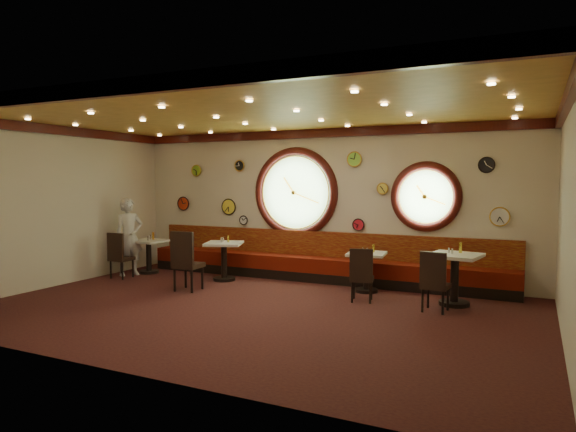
# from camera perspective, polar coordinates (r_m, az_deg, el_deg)

# --- Properties ---
(floor) EXTENTS (9.00, 6.00, 0.00)m
(floor) POSITION_cam_1_polar(r_m,az_deg,el_deg) (8.55, -4.03, -10.37)
(floor) COLOR black
(floor) RESTS_ON ground
(ceiling) EXTENTS (9.00, 6.00, 0.02)m
(ceiling) POSITION_cam_1_polar(r_m,az_deg,el_deg) (8.35, -4.14, 11.42)
(ceiling) COLOR gold
(ceiling) RESTS_ON wall_back
(wall_back) EXTENTS (9.00, 0.02, 3.20)m
(wall_back) POSITION_cam_1_polar(r_m,az_deg,el_deg) (11.00, 3.71, 1.28)
(wall_back) COLOR beige
(wall_back) RESTS_ON floor
(wall_front) EXTENTS (9.00, 0.02, 3.20)m
(wall_front) POSITION_cam_1_polar(r_m,az_deg,el_deg) (5.89, -18.73, -1.27)
(wall_front) COLOR beige
(wall_front) RESTS_ON floor
(wall_left) EXTENTS (0.02, 6.00, 3.20)m
(wall_left) POSITION_cam_1_polar(r_m,az_deg,el_deg) (11.23, -24.44, 0.99)
(wall_left) COLOR beige
(wall_left) RESTS_ON floor
(wall_right) EXTENTS (0.02, 6.00, 3.20)m
(wall_right) POSITION_cam_1_polar(r_m,az_deg,el_deg) (7.21, 28.70, -0.62)
(wall_right) COLOR beige
(wall_right) RESTS_ON floor
(molding_back) EXTENTS (9.00, 0.10, 0.18)m
(molding_back) POSITION_cam_1_polar(r_m,az_deg,el_deg) (10.98, 3.64, 9.16)
(molding_back) COLOR #390D0A
(molding_back) RESTS_ON wall_back
(molding_front) EXTENTS (9.00, 0.10, 0.18)m
(molding_front) POSITION_cam_1_polar(r_m,az_deg,el_deg) (5.99, -18.72, 13.31)
(molding_front) COLOR #390D0A
(molding_front) RESTS_ON wall_back
(molding_left) EXTENTS (0.10, 6.00, 0.18)m
(molding_left) POSITION_cam_1_polar(r_m,az_deg,el_deg) (11.22, -24.50, 8.70)
(molding_left) COLOR #390D0A
(molding_left) RESTS_ON wall_back
(molding_right) EXTENTS (0.10, 6.00, 0.18)m
(molding_right) POSITION_cam_1_polar(r_m,az_deg,el_deg) (7.26, 28.70, 11.35)
(molding_right) COLOR #390D0A
(molding_right) RESTS_ON wall_back
(banquette_base) EXTENTS (8.00, 0.55, 0.20)m
(banquette_base) POSITION_cam_1_polar(r_m,az_deg,el_deg) (10.91, 3.12, -6.67)
(banquette_base) COLOR black
(banquette_base) RESTS_ON floor
(banquette_seat) EXTENTS (8.00, 0.55, 0.30)m
(banquette_seat) POSITION_cam_1_polar(r_m,az_deg,el_deg) (10.87, 3.12, -5.37)
(banquette_seat) COLOR #571007
(banquette_seat) RESTS_ON banquette_base
(banquette_back) EXTENTS (8.00, 0.10, 0.55)m
(banquette_back) POSITION_cam_1_polar(r_m,az_deg,el_deg) (11.02, 3.57, -3.15)
(banquette_back) COLOR #5E0708
(banquette_back) RESTS_ON wall_back
(porthole_left_glass) EXTENTS (1.66, 0.02, 1.66)m
(porthole_left_glass) POSITION_cam_1_polar(r_m,az_deg,el_deg) (11.22, 0.86, 2.62)
(porthole_left_glass) COLOR #95CC7A
(porthole_left_glass) RESTS_ON wall_back
(porthole_left_frame) EXTENTS (1.98, 0.18, 1.98)m
(porthole_left_frame) POSITION_cam_1_polar(r_m,az_deg,el_deg) (11.21, 0.83, 2.62)
(porthole_left_frame) COLOR #390D0A
(porthole_left_frame) RESTS_ON wall_back
(porthole_left_ring) EXTENTS (1.61, 0.03, 1.61)m
(porthole_left_ring) POSITION_cam_1_polar(r_m,az_deg,el_deg) (11.18, 0.76, 2.62)
(porthole_left_ring) COLOR gold
(porthole_left_ring) RESTS_ON wall_back
(porthole_right_glass) EXTENTS (1.10, 0.02, 1.10)m
(porthole_right_glass) POSITION_cam_1_polar(r_m,az_deg,el_deg) (10.36, 15.06, 2.09)
(porthole_right_glass) COLOR #95CC7A
(porthole_right_glass) RESTS_ON wall_back
(porthole_right_frame) EXTENTS (1.38, 0.18, 1.38)m
(porthole_right_frame) POSITION_cam_1_polar(r_m,az_deg,el_deg) (10.35, 15.04, 2.09)
(porthole_right_frame) COLOR #390D0A
(porthole_right_frame) RESTS_ON wall_back
(porthole_right_ring) EXTENTS (1.09, 0.03, 1.09)m
(porthole_right_ring) POSITION_cam_1_polar(r_m,az_deg,el_deg) (10.32, 15.01, 2.09)
(porthole_right_ring) COLOR gold
(porthole_right_ring) RESTS_ON wall_back
(wall_clock_0) EXTENTS (0.24, 0.03, 0.24)m
(wall_clock_0) POSITION_cam_1_polar(r_m,az_deg,el_deg) (10.70, 7.84, -0.97)
(wall_clock_0) COLOR red
(wall_clock_0) RESTS_ON wall_back
(wall_clock_1) EXTENTS (0.22, 0.03, 0.22)m
(wall_clock_1) POSITION_cam_1_polar(r_m,az_deg,el_deg) (10.52, 10.48, 3.01)
(wall_clock_1) COLOR #E9D74D
(wall_clock_1) RESTS_ON wall_back
(wall_clock_2) EXTENTS (0.20, 0.03, 0.20)m
(wall_clock_2) POSITION_cam_1_polar(r_m,az_deg,el_deg) (11.83, -4.94, -0.47)
(wall_clock_2) COLOR silver
(wall_clock_2) RESTS_ON wall_back
(wall_clock_3) EXTENTS (0.24, 0.03, 0.24)m
(wall_clock_3) POSITION_cam_1_polar(r_m,az_deg,el_deg) (11.85, -5.39, 5.58)
(wall_clock_3) COLOR black
(wall_clock_3) RESTS_ON wall_back
(wall_clock_4) EXTENTS (0.30, 0.03, 0.30)m
(wall_clock_4) POSITION_cam_1_polar(r_m,az_deg,el_deg) (10.70, 7.40, 6.27)
(wall_clock_4) COLOR #8CD943
(wall_clock_4) RESTS_ON wall_back
(wall_clock_5) EXTENTS (0.28, 0.03, 0.28)m
(wall_clock_5) POSITION_cam_1_polar(r_m,az_deg,el_deg) (10.18, 21.20, 5.31)
(wall_clock_5) COLOR black
(wall_clock_5) RESTS_ON wall_back
(wall_clock_6) EXTENTS (0.34, 0.03, 0.34)m
(wall_clock_6) POSITION_cam_1_polar(r_m,az_deg,el_deg) (10.18, 22.47, -0.08)
(wall_clock_6) COLOR white
(wall_clock_6) RESTS_ON wall_back
(wall_clock_7) EXTENTS (0.36, 0.03, 0.36)m
(wall_clock_7) POSITION_cam_1_polar(r_m,az_deg,el_deg) (12.02, -6.59, 1.02)
(wall_clock_7) COLOR yellow
(wall_clock_7) RESTS_ON wall_back
(wall_clock_8) EXTENTS (0.26, 0.03, 0.26)m
(wall_clock_8) POSITION_cam_1_polar(r_m,az_deg,el_deg) (12.51, -10.12, 4.99)
(wall_clock_8) COLOR #8AB925
(wall_clock_8) RESTS_ON wall_back
(wall_clock_9) EXTENTS (0.32, 0.03, 0.32)m
(wall_clock_9) POSITION_cam_1_polar(r_m,az_deg,el_deg) (12.76, -11.53, 1.36)
(wall_clock_9) COLOR red
(wall_clock_9) RESTS_ON wall_back
(table_a) EXTENTS (0.70, 0.70, 0.76)m
(table_a) POSITION_cam_1_polar(r_m,az_deg,el_deg) (12.15, -15.22, -3.90)
(table_a) COLOR black
(table_a) RESTS_ON floor
(table_b) EXTENTS (0.95, 0.95, 0.81)m
(table_b) POSITION_cam_1_polar(r_m,az_deg,el_deg) (10.95, -7.12, -4.47)
(table_b) COLOR black
(table_b) RESTS_ON floor
(table_c) EXTENTS (0.76, 0.76, 0.76)m
(table_c) POSITION_cam_1_polar(r_m,az_deg,el_deg) (9.87, 8.72, -5.63)
(table_c) COLOR black
(table_c) RESTS_ON floor
(table_d) EXTENTS (0.92, 0.92, 0.88)m
(table_d) POSITION_cam_1_polar(r_m,az_deg,el_deg) (9.17, 18.03, -6.03)
(table_d) COLOR black
(table_d) RESTS_ON floor
(chair_a) EXTENTS (0.43, 0.43, 0.61)m
(chair_a) POSITION_cam_1_polar(r_m,az_deg,el_deg) (11.65, -18.31, -3.86)
(chair_a) COLOR black
(chair_a) RESTS_ON floor
(chair_b) EXTENTS (0.52, 0.52, 0.72)m
(chair_b) POSITION_cam_1_polar(r_m,az_deg,el_deg) (9.97, -11.34, -4.49)
(chair_b) COLOR black
(chair_b) RESTS_ON floor
(chair_c) EXTENTS (0.47, 0.47, 0.59)m
(chair_c) POSITION_cam_1_polar(r_m,az_deg,el_deg) (9.02, 8.18, -6.12)
(chair_c) COLOR black
(chair_c) RESTS_ON floor
(chair_d) EXTENTS (0.45, 0.45, 0.61)m
(chair_d) POSITION_cam_1_polar(r_m,az_deg,el_deg) (8.58, 15.94, -6.61)
(chair_d) COLOR black
(chair_d) RESTS_ON floor
(condiment_a_salt) EXTENTS (0.04, 0.04, 0.11)m
(condiment_a_salt) POSITION_cam_1_polar(r_m,az_deg,el_deg) (12.21, -15.08, -2.28)
(condiment_a_salt) COLOR silver
(condiment_a_salt) RESTS_ON table_a
(condiment_b_salt) EXTENTS (0.04, 0.04, 0.10)m
(condiment_b_salt) POSITION_cam_1_polar(r_m,az_deg,el_deg) (11.04, -7.19, -2.58)
(condiment_b_salt) COLOR silver
(condiment_b_salt) RESTS_ON table_b
(condiment_c_salt) EXTENTS (0.03, 0.03, 0.09)m
(condiment_c_salt) POSITION_cam_1_polar(r_m,az_deg,el_deg) (9.85, 8.32, -3.74)
(condiment_c_salt) COLOR silver
(condiment_c_salt) RESTS_ON table_c
(condiment_d_salt) EXTENTS (0.03, 0.03, 0.09)m
(condiment_d_salt) POSITION_cam_1_polar(r_m,az_deg,el_deg) (9.20, 17.44, -3.65)
(condiment_d_salt) COLOR #B9BABE
(condiment_d_salt) RESTS_ON table_d
(condiment_a_pepper) EXTENTS (0.03, 0.03, 0.10)m
(condiment_a_pepper) POSITION_cam_1_polar(r_m,az_deg,el_deg) (12.01, -15.32, -2.41)
(condiment_a_pepper) COLOR silver
(condiment_a_pepper) RESTS_ON table_a
(condiment_b_pepper) EXTENTS (0.04, 0.04, 0.10)m
(condiment_b_pepper) POSITION_cam_1_polar(r_m,az_deg,el_deg) (10.90, -7.40, -2.65)
(condiment_b_pepper) COLOR silver
(condiment_b_pepper) RESTS_ON table_b
(condiment_c_pepper) EXTENTS (0.04, 0.04, 0.10)m
(condiment_c_pepper) POSITION_cam_1_polar(r_m,az_deg,el_deg) (9.75, 8.80, -3.80)
(condiment_c_pepper) COLOR silver
(condiment_c_pepper) RESTS_ON table_c
(condiment_d_pepper) EXTENTS (0.03, 0.03, 0.09)m
(condiment_d_pepper) POSITION_cam_1_polar(r_m,az_deg,el_deg) (9.07, 17.78, -3.75)
(condiment_d_pepper) COLOR silver
(condiment_d_pepper) RESTS_ON table_d
(condiment_a_bottle) EXTENTS (0.05, 0.05, 0.17)m
(condiment_a_bottle) POSITION_cam_1_polar(r_m,az_deg,el_deg) (12.17, -14.75, -2.15)
(condiment_a_bottle) COLOR gold
(condiment_a_bottle) RESTS_ON table_a
(condiment_b_bottle) EXTENTS (0.04, 0.04, 0.14)m
(condiment_b_bottle) POSITION_cam_1_polar(r_m,az_deg,el_deg) (10.90, -6.64, -2.54)
(condiment_b_bottle) COLOR gold
(condiment_b_bottle) RESTS_ON table_b
(condiment_c_bottle) EXTENTS (0.05, 0.05, 0.15)m
(condiment_c_bottle) POSITION_cam_1_polar(r_m,az_deg,el_deg) (9.88, 9.47, -3.55)
(condiment_c_bottle) COLOR yellow
(condiment_c_bottle) RESTS_ON table_c
(condiment_d_bottle) EXTENTS (0.06, 0.06, 0.18)m
(condiment_d_bottle) POSITION_cam_1_polar(r_m,az_deg,el_deg) (9.25, 18.61, -3.35)
(condiment_d_bottle) COLOR yellow
(condiment_d_bottle) RESTS_ON table_d
(waiter) EXTENTS (0.66, 0.75, 1.72)m
(waiter) POSITION_cam_1_polar(r_m,az_deg,el_deg) (11.96, -17.24, -2.22)
(waiter) COLOR silver
(waiter) RESTS_ON floor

